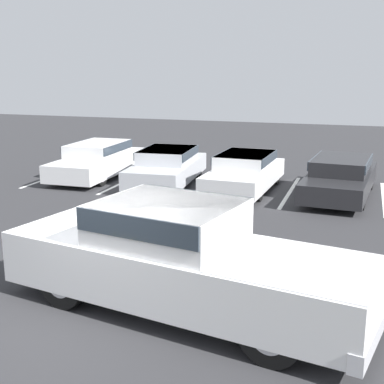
% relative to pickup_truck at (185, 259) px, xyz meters
% --- Properties ---
extents(ground_plane, '(60.00, 60.00, 0.00)m').
position_rel_pickup_truck_xyz_m(ground_plane, '(-1.23, -0.56, -0.89)').
color(ground_plane, '#2D2D30').
extents(stall_stripe_a, '(0.12, 4.50, 0.01)m').
position_rel_pickup_truck_xyz_m(stall_stripe_a, '(-7.94, 8.96, -0.89)').
color(stall_stripe_a, white).
rests_on(stall_stripe_a, ground_plane).
extents(stall_stripe_b, '(0.12, 4.50, 0.01)m').
position_rel_pickup_truck_xyz_m(stall_stripe_b, '(-5.14, 8.96, -0.89)').
color(stall_stripe_b, white).
rests_on(stall_stripe_b, ground_plane).
extents(stall_stripe_c, '(0.12, 4.50, 0.01)m').
position_rel_pickup_truck_xyz_m(stall_stripe_c, '(-2.34, 8.96, -0.89)').
color(stall_stripe_c, white).
rests_on(stall_stripe_c, ground_plane).
extents(stall_stripe_d, '(0.12, 4.50, 0.01)m').
position_rel_pickup_truck_xyz_m(stall_stripe_d, '(0.46, 8.96, -0.89)').
color(stall_stripe_d, white).
rests_on(stall_stripe_d, ground_plane).
extents(stall_stripe_e, '(0.12, 4.50, 0.01)m').
position_rel_pickup_truck_xyz_m(stall_stripe_e, '(3.27, 8.96, -0.89)').
color(stall_stripe_e, white).
rests_on(stall_stripe_e, ground_plane).
extents(pickup_truck, '(6.31, 3.13, 1.78)m').
position_rel_pickup_truck_xyz_m(pickup_truck, '(0.00, 0.00, 0.00)').
color(pickup_truck, white).
rests_on(pickup_truck, ground_plane).
extents(parked_sedan_a, '(1.86, 4.67, 1.22)m').
position_rel_pickup_truck_xyz_m(parked_sedan_a, '(-6.41, 9.23, -0.25)').
color(parked_sedan_a, silver).
rests_on(parked_sedan_a, ground_plane).
extents(parked_sedan_b, '(2.10, 4.41, 1.18)m').
position_rel_pickup_truck_xyz_m(parked_sedan_b, '(-3.65, 8.91, -0.27)').
color(parked_sedan_b, '#B7BABF').
rests_on(parked_sedan_b, ground_plane).
extents(parked_sedan_c, '(1.91, 4.35, 1.17)m').
position_rel_pickup_truck_xyz_m(parked_sedan_c, '(-0.97, 8.80, -0.27)').
color(parked_sedan_c, silver).
rests_on(parked_sedan_c, ground_plane).
extents(parked_sedan_d, '(2.14, 4.78, 1.18)m').
position_rel_pickup_truck_xyz_m(parked_sedan_d, '(1.97, 8.86, -0.25)').
color(parked_sedan_d, '#232326').
rests_on(parked_sedan_d, ground_plane).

